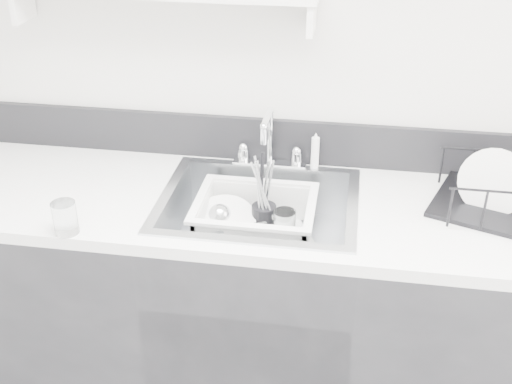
% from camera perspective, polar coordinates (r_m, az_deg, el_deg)
% --- Properties ---
extents(room_shell, '(3.50, 3.00, 2.60)m').
position_cam_1_polar(room_shell, '(1.04, -6.82, 13.91)').
color(room_shell, silver).
rests_on(room_shell, ground).
extents(counter_run, '(3.20, 0.62, 0.92)m').
position_cam_1_polar(counter_run, '(2.34, 0.20, -10.59)').
color(counter_run, black).
rests_on(counter_run, ground).
extents(backsplash, '(3.20, 0.02, 0.16)m').
position_cam_1_polar(backsplash, '(2.30, 1.39, 4.62)').
color(backsplash, black).
rests_on(backsplash, counter_run).
extents(sink, '(0.64, 0.52, 0.20)m').
position_cam_1_polar(sink, '(2.12, 0.22, -2.89)').
color(sink, silver).
rests_on(sink, counter_run).
extents(faucet, '(0.26, 0.18, 0.23)m').
position_cam_1_polar(faucet, '(2.26, 1.20, 3.62)').
color(faucet, silver).
rests_on(faucet, counter_run).
extents(side_sprayer, '(0.03, 0.03, 0.14)m').
position_cam_1_polar(side_sprayer, '(2.25, 5.28, 3.65)').
color(side_sprayer, white).
rests_on(side_sprayer, counter_run).
extents(wash_tub, '(0.49, 0.46, 0.15)m').
position_cam_1_polar(wash_tub, '(2.14, -0.08, -2.63)').
color(wash_tub, white).
rests_on(wash_tub, sink).
extents(plate_stack, '(0.27, 0.26, 0.10)m').
position_cam_1_polar(plate_stack, '(2.16, -2.66, -3.29)').
color(plate_stack, white).
rests_on(plate_stack, wash_tub).
extents(utensil_cup, '(0.08, 0.08, 0.28)m').
position_cam_1_polar(utensil_cup, '(2.16, 0.70, -2.24)').
color(utensil_cup, black).
rests_on(utensil_cup, wash_tub).
extents(ladle, '(0.31, 0.28, 0.09)m').
position_cam_1_polar(ladle, '(2.13, -1.90, -3.38)').
color(ladle, silver).
rests_on(ladle, wash_tub).
extents(tumbler_in_tub, '(0.09, 0.09, 0.11)m').
position_cam_1_polar(tumbler_in_tub, '(2.14, 2.54, -2.97)').
color(tumbler_in_tub, white).
rests_on(tumbler_in_tub, wash_tub).
extents(tumbler_counter, '(0.10, 0.10, 0.10)m').
position_cam_1_polar(tumbler_counter, '(1.97, -16.62, -2.22)').
color(tumbler_counter, white).
rests_on(tumbler_counter, counter_run).
extents(dish_rack, '(0.52, 0.45, 0.15)m').
position_cam_1_polar(dish_rack, '(2.13, 21.65, 0.18)').
color(dish_rack, black).
rests_on(dish_rack, counter_run).
extents(bowl_small, '(0.13, 0.13, 0.03)m').
position_cam_1_polar(bowl_small, '(2.09, 2.34, -4.93)').
color(bowl_small, white).
rests_on(bowl_small, wash_tub).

